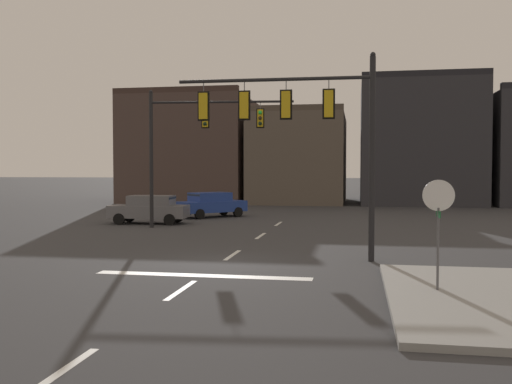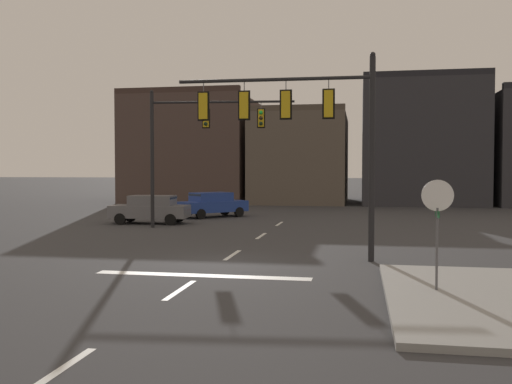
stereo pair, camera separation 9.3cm
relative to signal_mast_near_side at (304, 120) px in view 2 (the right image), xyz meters
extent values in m
plane|color=#353538|center=(-2.60, -1.44, -4.75)|extent=(400.00, 400.00, 0.00)
cube|color=gray|center=(5.01, -5.44, -4.67)|extent=(5.00, 8.00, 0.15)
cube|color=silver|center=(-2.60, -3.44, -4.74)|extent=(6.40, 0.50, 0.01)
cube|color=silver|center=(-2.60, -11.44, -4.74)|extent=(0.16, 2.40, 0.01)
cube|color=silver|center=(-2.60, -5.44, -4.74)|extent=(0.16, 2.40, 0.01)
cube|color=silver|center=(-2.60, 0.56, -4.74)|extent=(0.16, 2.40, 0.01)
cube|color=silver|center=(-2.60, 6.56, -4.74)|extent=(0.16, 2.40, 0.01)
cube|color=silver|center=(-2.60, 12.56, -4.74)|extent=(0.16, 2.40, 0.01)
cylinder|color=black|center=(2.28, 0.03, -1.33)|extent=(0.20, 0.20, 6.83)
cylinder|color=black|center=(-1.03, -0.03, 1.39)|extent=(6.63, 0.25, 0.12)
sphere|color=black|center=(2.28, 0.03, 2.13)|extent=(0.18, 0.18, 0.18)
cylinder|color=#56565B|center=(0.84, 0.00, 1.16)|extent=(0.03, 0.03, 0.35)
cube|color=gold|center=(0.84, 0.00, 0.53)|extent=(0.30, 0.25, 0.90)
sphere|color=green|center=(0.84, 0.13, 0.82)|extent=(0.20, 0.20, 0.20)
sphere|color=#2D2314|center=(0.84, 0.13, 0.53)|extent=(0.20, 0.20, 0.20)
sphere|color=black|center=(0.84, 0.13, 0.25)|extent=(0.20, 0.20, 0.20)
cube|color=black|center=(0.84, -0.02, 0.53)|extent=(0.42, 0.04, 1.02)
cylinder|color=#56565B|center=(-0.60, -0.03, 1.16)|extent=(0.03, 0.03, 0.35)
cube|color=gold|center=(-0.60, -0.03, 0.53)|extent=(0.30, 0.25, 0.90)
sphere|color=green|center=(-0.60, 0.10, 0.82)|extent=(0.20, 0.20, 0.20)
sphere|color=#2D2314|center=(-0.60, 0.10, 0.53)|extent=(0.20, 0.20, 0.20)
sphere|color=black|center=(-0.60, 0.10, 0.25)|extent=(0.20, 0.20, 0.20)
cube|color=black|center=(-0.60, -0.05, 0.53)|extent=(0.42, 0.04, 1.02)
cylinder|color=#56565B|center=(-2.04, -0.05, 1.16)|extent=(0.03, 0.03, 0.35)
cube|color=gold|center=(-2.04, -0.05, 0.53)|extent=(0.30, 0.25, 0.90)
sphere|color=green|center=(-2.04, 0.08, 0.82)|extent=(0.20, 0.20, 0.20)
sphere|color=#2D2314|center=(-2.04, 0.08, 0.53)|extent=(0.20, 0.20, 0.20)
sphere|color=black|center=(-2.04, 0.08, 0.25)|extent=(0.20, 0.20, 0.20)
cube|color=black|center=(-2.04, -0.07, 0.53)|extent=(0.42, 0.04, 1.02)
cylinder|color=#56565B|center=(-3.48, -0.08, 1.16)|extent=(0.03, 0.03, 0.35)
cube|color=gold|center=(-3.48, -0.08, 0.53)|extent=(0.30, 0.25, 0.90)
sphere|color=green|center=(-3.48, 0.05, 0.82)|extent=(0.20, 0.20, 0.20)
sphere|color=#2D2314|center=(-3.48, 0.05, 0.53)|extent=(0.20, 0.20, 0.20)
sphere|color=black|center=(-3.48, 0.05, 0.25)|extent=(0.20, 0.20, 0.20)
cube|color=black|center=(-3.48, -0.10, 0.53)|extent=(0.42, 0.04, 1.02)
cylinder|color=black|center=(-8.96, 9.27, -1.17)|extent=(0.20, 0.20, 7.15)
cylinder|color=black|center=(-5.21, 9.67, 1.87)|extent=(7.51, 0.90, 0.12)
sphere|color=black|center=(-8.96, 9.27, 2.45)|extent=(0.18, 0.18, 0.18)
cylinder|color=#56565B|center=(-6.08, 9.58, 1.64)|extent=(0.03, 0.03, 0.35)
cube|color=gold|center=(-6.08, 9.58, 1.01)|extent=(0.32, 0.27, 0.90)
sphere|color=green|center=(-6.06, 9.45, 1.30)|extent=(0.20, 0.20, 0.20)
sphere|color=#2D2314|center=(-6.06, 9.45, 1.01)|extent=(0.20, 0.20, 0.20)
sphere|color=black|center=(-6.06, 9.45, 0.73)|extent=(0.20, 0.20, 0.20)
cube|color=black|center=(-6.08, 9.60, 1.01)|extent=(0.42, 0.07, 1.02)
cylinder|color=#56565B|center=(-3.19, 9.88, 1.64)|extent=(0.03, 0.03, 0.35)
cube|color=gold|center=(-3.19, 9.88, 1.01)|extent=(0.32, 0.27, 0.90)
sphere|color=green|center=(-3.18, 9.75, 1.30)|extent=(0.20, 0.20, 0.20)
sphere|color=#2D2314|center=(-3.18, 9.75, 1.01)|extent=(0.20, 0.20, 0.20)
sphere|color=black|center=(-3.18, 9.75, 0.73)|extent=(0.20, 0.20, 0.20)
cube|color=black|center=(-3.20, 9.90, 1.01)|extent=(0.42, 0.07, 1.02)
cylinder|color=#56565B|center=(3.74, -4.95, -3.67)|extent=(0.06, 0.06, 2.15)
cylinder|color=white|center=(3.74, -4.95, -2.30)|extent=(0.76, 0.03, 0.76)
cylinder|color=#B21414|center=(3.74, -4.93, -2.30)|extent=(0.68, 0.03, 0.68)
cube|color=#19592D|center=(3.74, -4.95, -2.75)|extent=(0.02, 0.64, 0.16)
cube|color=navy|center=(-7.48, 16.27, -4.05)|extent=(4.32, 4.44, 0.70)
cube|color=navy|center=(-7.58, 16.16, -3.42)|extent=(2.85, 2.89, 0.56)
cube|color=#2D3842|center=(-7.06, 16.72, -3.44)|extent=(1.28, 1.22, 0.47)
cube|color=#2D3842|center=(-8.38, 15.30, -3.44)|extent=(1.26, 1.20, 0.46)
cylinder|color=black|center=(-7.11, 17.91, -4.43)|extent=(0.60, 0.62, 0.64)
cylinder|color=black|center=(-5.86, 16.75, -4.43)|extent=(0.60, 0.62, 0.64)
cylinder|color=black|center=(-9.09, 15.79, -4.43)|extent=(0.60, 0.62, 0.64)
cylinder|color=black|center=(-7.85, 14.63, -4.43)|extent=(0.60, 0.62, 0.64)
sphere|color=silver|center=(-6.41, 18.25, -4.00)|extent=(0.16, 0.16, 0.16)
sphere|color=silver|center=(-5.57, 17.47, -4.00)|extent=(0.16, 0.16, 0.16)
cube|color=maroon|center=(-8.97, 14.67, -3.97)|extent=(1.03, 0.96, 0.12)
cube|color=slate|center=(-9.91, 11.36, -4.05)|extent=(4.50, 2.07, 0.70)
cube|color=slate|center=(-9.76, 11.36, -3.42)|extent=(2.56, 1.75, 0.56)
cube|color=#2D3842|center=(-10.53, 11.32, -3.44)|extent=(0.34, 1.53, 0.47)
cube|color=#2D3842|center=(-8.60, 11.44, -3.44)|extent=(0.31, 1.53, 0.46)
cylinder|color=black|center=(-11.31, 10.42, -4.43)|extent=(0.65, 0.26, 0.64)
cylinder|color=black|center=(-11.41, 12.11, -4.43)|extent=(0.65, 0.26, 0.64)
cylinder|color=black|center=(-8.41, 10.60, -4.43)|extent=(0.65, 0.26, 0.64)
cylinder|color=black|center=(-8.52, 12.29, -4.43)|extent=(0.65, 0.26, 0.64)
sphere|color=silver|center=(-12.05, 10.65, -4.00)|extent=(0.16, 0.16, 0.16)
sphere|color=silver|center=(-12.12, 11.80, -4.00)|extent=(0.16, 0.16, 0.16)
cube|color=maroon|center=(-7.74, 11.49, -3.97)|extent=(0.12, 1.37, 0.12)
cube|color=#473833|center=(-14.14, 34.11, 0.21)|extent=(11.51, 11.02, 9.91)
cube|color=#3A2B26|center=(-14.14, 28.90, 5.41)|extent=(11.51, 0.60, 0.50)
cube|color=brown|center=(-3.61, 34.88, -0.69)|extent=(8.52, 12.57, 8.12)
cube|color=#493F35|center=(-3.61, 28.90, 3.62)|extent=(8.52, 0.60, 0.50)
cube|color=#2D2D33|center=(7.27, 34.53, 0.60)|extent=(10.31, 11.87, 10.70)
cube|color=black|center=(7.27, 28.90, 6.20)|extent=(10.31, 0.60, 0.50)
camera|label=1|loc=(1.80, -19.11, -1.68)|focal=39.49mm
camera|label=2|loc=(1.89, -19.10, -1.68)|focal=39.49mm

